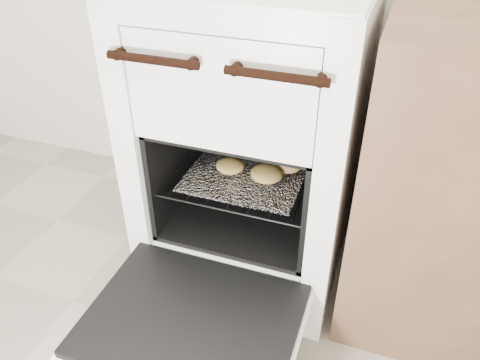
% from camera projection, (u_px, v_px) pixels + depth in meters
% --- Properties ---
extents(stove, '(0.65, 0.72, 0.99)m').
position_uv_depth(stove, '(256.00, 141.00, 1.54)').
color(stove, white).
rests_on(stove, ground).
extents(oven_door, '(0.58, 0.45, 0.04)m').
position_uv_depth(oven_door, '(192.00, 321.00, 1.27)').
color(oven_door, black).
rests_on(oven_door, stove).
extents(oven_rack, '(0.47, 0.45, 0.01)m').
position_uv_depth(oven_rack, '(249.00, 172.00, 1.53)').
color(oven_rack, black).
rests_on(oven_rack, stove).
extents(foil_sheet, '(0.37, 0.32, 0.01)m').
position_uv_depth(foil_sheet, '(247.00, 174.00, 1.51)').
color(foil_sheet, silver).
rests_on(foil_sheet, oven_rack).
extents(baked_rolls, '(0.29, 0.21, 0.05)m').
position_uv_depth(baked_rolls, '(265.00, 168.00, 1.49)').
color(baked_rolls, tan).
rests_on(baked_rolls, foil_sheet).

